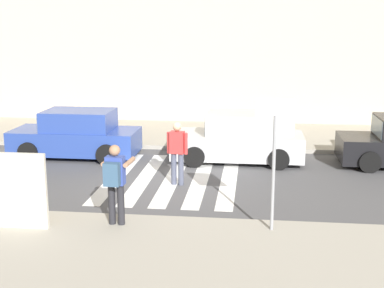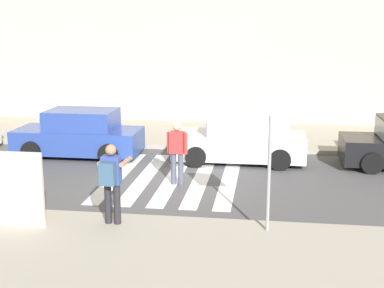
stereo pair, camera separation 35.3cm
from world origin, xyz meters
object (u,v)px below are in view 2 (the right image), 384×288
(pedestrian_crossing, at_px, (177,150))
(parked_car_silver, at_px, (241,139))
(parked_car_blue, at_px, (79,135))
(advertising_board, at_px, (18,189))
(stop_sign, at_px, (270,136))
(photographer_with_backpack, at_px, (111,177))

(pedestrian_crossing, distance_m, parked_car_silver, 3.13)
(parked_car_blue, height_order, advertising_board, advertising_board)
(pedestrian_crossing, relative_size, advertising_board, 1.08)
(parked_car_blue, distance_m, advertising_board, 6.60)
(stop_sign, relative_size, parked_car_silver, 0.67)
(photographer_with_backpack, height_order, advertising_board, photographer_with_backpack)
(parked_car_silver, bearing_deg, stop_sign, -81.73)
(parked_car_blue, height_order, parked_car_silver, same)
(pedestrian_crossing, height_order, advertising_board, advertising_board)
(photographer_with_backpack, distance_m, parked_car_blue, 6.80)
(parked_car_silver, height_order, advertising_board, advertising_board)
(parked_car_blue, xyz_separation_m, parked_car_silver, (5.30, -0.00, 0.00))
(stop_sign, bearing_deg, advertising_board, -174.57)
(pedestrian_crossing, relative_size, parked_car_silver, 0.42)
(stop_sign, xyz_separation_m, advertising_board, (-5.15, -0.49, -1.19))
(pedestrian_crossing, xyz_separation_m, parked_car_silver, (1.57, 2.70, -0.25))
(stop_sign, xyz_separation_m, parked_car_silver, (-0.88, 6.03, -1.41))
(stop_sign, height_order, photographer_with_backpack, stop_sign)
(parked_car_blue, bearing_deg, stop_sign, -44.32)
(stop_sign, relative_size, advertising_board, 1.71)
(photographer_with_backpack, distance_m, pedestrian_crossing, 3.53)
(stop_sign, distance_m, parked_car_blue, 8.74)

